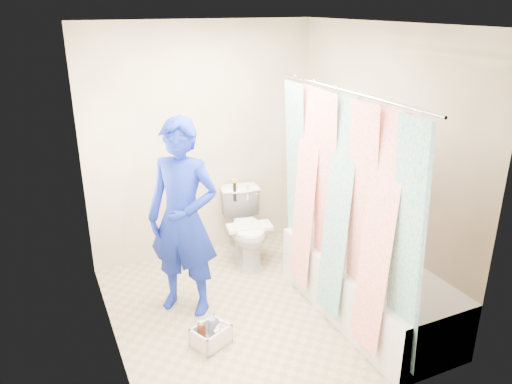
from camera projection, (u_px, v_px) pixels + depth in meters
name	position (u px, v px, depth m)	size (l,w,h in m)	color
floor	(256.00, 310.00, 4.41)	(2.60, 2.60, 0.00)	tan
ceiling	(256.00, 24.00, 3.55)	(2.40, 2.60, 0.02)	silver
wall_back	(203.00, 143.00, 5.08)	(2.40, 0.02, 2.40)	beige
wall_front	(350.00, 252.00, 2.88)	(2.40, 0.02, 2.40)	beige
wall_left	(102.00, 206.00, 3.51)	(0.02, 2.60, 2.40)	beige
wall_right	(378.00, 163.00, 4.45)	(0.02, 2.60, 2.40)	beige
bathtub	(367.00, 285.00, 4.28)	(0.70, 1.75, 0.50)	silver
curtain_rod	(347.00, 91.00, 3.55)	(0.02, 0.02, 1.90)	silver
shower_curtain	(339.00, 211.00, 3.89)	(0.06, 1.75, 1.80)	white
toilet	(247.00, 228.00, 5.14)	(0.41, 0.72, 0.73)	silver
tank_lid	(249.00, 227.00, 5.02)	(0.45, 0.20, 0.03)	white
tank_internals	(238.00, 189.00, 5.18)	(0.18, 0.07, 0.24)	black
plumber	(183.00, 219.00, 4.15)	(0.62, 0.41, 1.71)	#0F1D9B
cleaning_caddy	(212.00, 336.00, 3.94)	(0.34, 0.31, 0.21)	silver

